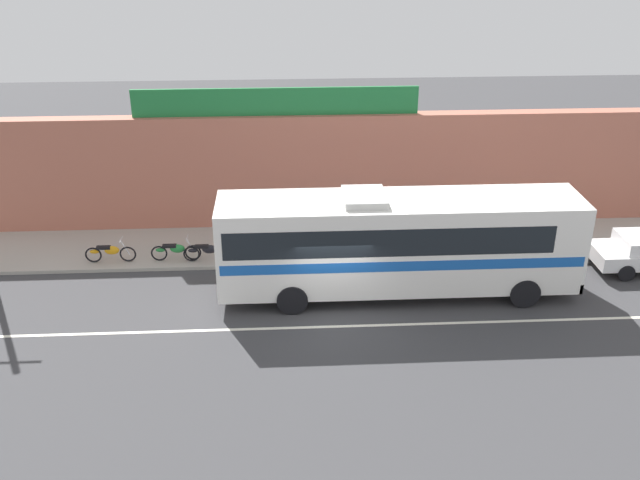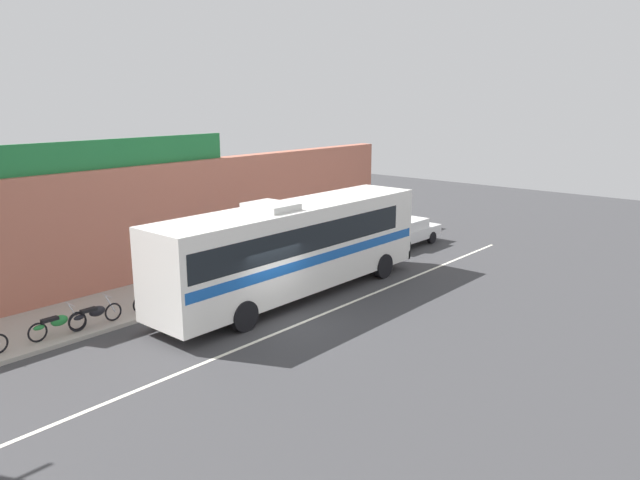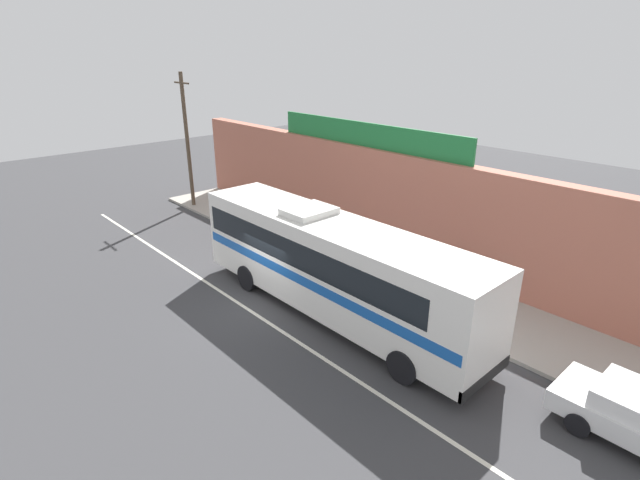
{
  "view_description": "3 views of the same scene",
  "coord_description": "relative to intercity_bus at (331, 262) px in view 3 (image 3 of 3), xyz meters",
  "views": [
    {
      "loc": [
        -1.59,
        -20.48,
        12.51
      ],
      "look_at": [
        -0.36,
        1.56,
        2.01
      ],
      "focal_mm": 40.09,
      "sensor_mm": 36.0,
      "label": 1
    },
    {
      "loc": [
        -13.75,
        -13.79,
        7.46
      ],
      "look_at": [
        3.93,
        1.44,
        1.9
      ],
      "focal_mm": 33.82,
      "sensor_mm": 36.0,
      "label": 2
    },
    {
      "loc": [
        13.39,
        -9.44,
        9.09
      ],
      "look_at": [
        0.44,
        2.42,
        2.06
      ],
      "focal_mm": 27.04,
      "sensor_mm": 36.0,
      "label": 3
    }
  ],
  "objects": [
    {
      "name": "motorcycle_orange",
      "position": [
        -4.46,
        2.55,
        -1.5
      ],
      "size": [
        1.85,
        0.56,
        0.94
      ],
      "color": "black",
      "rests_on": "sidewalk_slab"
    },
    {
      "name": "motorcycle_red",
      "position": [
        -7.96,
        2.69,
        -1.5
      ],
      "size": [
        1.9,
        0.56,
        0.94
      ],
      "color": "black",
      "rests_on": "sidewalk_slab"
    },
    {
      "name": "intercity_bus",
      "position": [
        0.0,
        0.0,
        0.0
      ],
      "size": [
        12.31,
        2.62,
        3.78
      ],
      "color": "white",
      "rests_on": "ground_plane"
    },
    {
      "name": "ground_plane",
      "position": [
        -2.23,
        -1.3,
        -2.07
      ],
      "size": [
        70.0,
        70.0,
        0.0
      ],
      "primitive_type": "plane",
      "color": "#3A3A3D"
    },
    {
      "name": "storefront_billboard",
      "position": [
        -4.02,
        6.05,
        3.28
      ],
      "size": [
        11.32,
        0.12,
        1.1
      ],
      "primitive_type": "cube",
      "color": "#1E7538",
      "rests_on": "storefront_facade"
    },
    {
      "name": "sidewalk_slab",
      "position": [
        -2.23,
        3.9,
        -2.0
      ],
      "size": [
        30.0,
        3.6,
        0.14
      ],
      "primitive_type": "cube",
      "color": "#A8A399",
      "rests_on": "ground_plane"
    },
    {
      "name": "road_center_stripe",
      "position": [
        -2.23,
        -2.1,
        -2.06
      ],
      "size": [
        30.0,
        0.14,
        0.01
      ],
      "primitive_type": "cube",
      "color": "silver",
      "rests_on": "ground_plane"
    },
    {
      "name": "storefront_facade",
      "position": [
        -2.23,
        6.05,
        0.33
      ],
      "size": [
        30.0,
        0.7,
        4.8
      ],
      "primitive_type": "cube",
      "color": "#B26651",
      "rests_on": "ground_plane"
    },
    {
      "name": "motorcycle_purple",
      "position": [
        -6.74,
        2.58,
        -1.5
      ],
      "size": [
        1.88,
        0.56,
        0.94
      ],
      "color": "black",
      "rests_on": "sidewalk_slab"
    },
    {
      "name": "pedestrian_far_right",
      "position": [
        1.91,
        4.17,
        -0.99
      ],
      "size": [
        0.3,
        0.48,
        1.61
      ],
      "color": "brown",
      "rests_on": "sidewalk_slab"
    },
    {
      "name": "utility_pole",
      "position": [
        -14.9,
        2.61,
        2.07
      ],
      "size": [
        1.6,
        0.22,
        7.72
      ],
      "color": "brown",
      "rests_on": "sidewalk_slab"
    },
    {
      "name": "motorcycle_black",
      "position": [
        -10.41,
        2.69,
        -1.5
      ],
      "size": [
        1.91,
        0.56,
        0.94
      ],
      "color": "black",
      "rests_on": "sidewalk_slab"
    }
  ]
}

